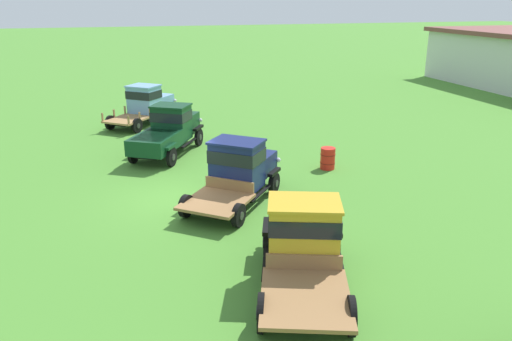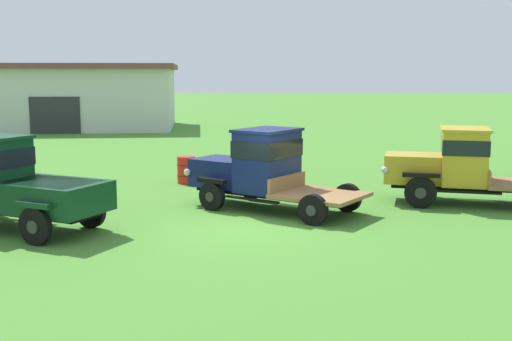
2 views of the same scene
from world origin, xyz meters
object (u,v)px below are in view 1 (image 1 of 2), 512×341
at_px(vintage_truck_midrow_center, 240,169).
at_px(oil_drum_near_fence, 328,158).
at_px(vintage_truck_second_in_line, 169,130).
at_px(vintage_truck_foreground_near, 147,103).
at_px(vintage_truck_far_side, 303,236).

xyz_separation_m(vintage_truck_midrow_center, oil_drum_near_fence, (-2.20, 4.54, -0.69)).
relative_size(vintage_truck_second_in_line, oil_drum_near_fence, 5.70).
distance_m(vintage_truck_second_in_line, vintage_truck_midrow_center, 6.79).
bearing_deg(vintage_truck_midrow_center, oil_drum_near_fence, 115.82).
bearing_deg(vintage_truck_midrow_center, vintage_truck_second_in_line, -164.65).
bearing_deg(oil_drum_near_fence, vintage_truck_second_in_line, -124.50).
distance_m(vintage_truck_foreground_near, vintage_truck_far_side, 19.20).
relative_size(vintage_truck_foreground_near, vintage_truck_midrow_center, 0.99).
bearing_deg(vintage_truck_far_side, vintage_truck_foreground_near, -172.53).
height_order(vintage_truck_foreground_near, oil_drum_near_fence, vintage_truck_foreground_near).
bearing_deg(oil_drum_near_fence, vintage_truck_foreground_near, -148.16).
xyz_separation_m(vintage_truck_second_in_line, vintage_truck_midrow_center, (6.55, 1.80, 0.02)).
bearing_deg(vintage_truck_foreground_near, vintage_truck_second_in_line, 4.24).
bearing_deg(vintage_truck_far_side, vintage_truck_midrow_center, -178.00).
xyz_separation_m(vintage_truck_foreground_near, vintage_truck_far_side, (19.04, 2.49, 0.00)).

